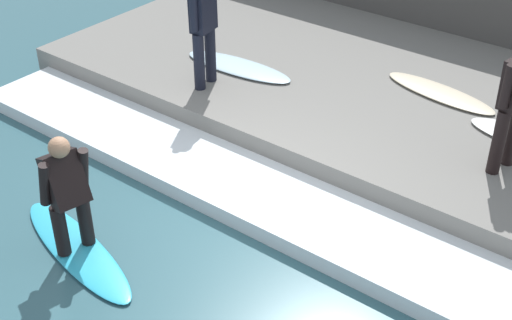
# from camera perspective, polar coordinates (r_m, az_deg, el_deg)

# --- Properties ---
(ground_plane) EXTENTS (28.00, 28.00, 0.00)m
(ground_plane) POSITION_cam_1_polar(r_m,az_deg,el_deg) (7.86, -2.19, -5.82)
(ground_plane) COLOR #335B66
(concrete_ledge) EXTENTS (4.40, 9.64, 0.43)m
(concrete_ledge) POSITION_cam_1_polar(r_m,az_deg,el_deg) (10.16, 10.23, 4.87)
(concrete_ledge) COLOR slate
(concrete_ledge) RESTS_ON ground_plane
(wave_foam_crest) EXTENTS (1.14, 9.16, 0.19)m
(wave_foam_crest) POSITION_cam_1_polar(r_m,az_deg,el_deg) (8.20, 0.71, -3.03)
(wave_foam_crest) COLOR silver
(wave_foam_crest) RESTS_ON ground_plane
(surfboard_riding) EXTENTS (0.94, 2.14, 0.06)m
(surfboard_riding) POSITION_cam_1_polar(r_m,az_deg,el_deg) (7.82, -14.11, -6.94)
(surfboard_riding) COLOR #2DADD1
(surfboard_riding) RESTS_ON ground_plane
(surfer_riding) EXTENTS (0.51, 0.48, 1.35)m
(surfer_riding) POSITION_cam_1_polar(r_m,az_deg,el_deg) (7.36, -14.92, -2.29)
(surfer_riding) COLOR black
(surfer_riding) RESTS_ON surfboard_riding
(surfer_waiting_near) EXTENTS (0.53, 0.28, 1.57)m
(surfer_waiting_near) POSITION_cam_1_polar(r_m,az_deg,el_deg) (9.57, -4.24, 10.80)
(surfer_waiting_near) COLOR black
(surfer_waiting_near) RESTS_ON concrete_ledge
(surfboard_waiting_near) EXTENTS (0.62, 1.78, 0.06)m
(surfboard_waiting_near) POSITION_cam_1_polar(r_m,az_deg,el_deg) (10.35, -1.43, 7.49)
(surfboard_waiting_near) COLOR silver
(surfboard_waiting_near) RESTS_ON concrete_ledge
(surfboard_spare) EXTENTS (0.70, 1.70, 0.06)m
(surfboard_spare) POSITION_cam_1_polar(r_m,az_deg,el_deg) (9.94, 14.51, 5.24)
(surfboard_spare) COLOR beige
(surfboard_spare) RESTS_ON concrete_ledge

